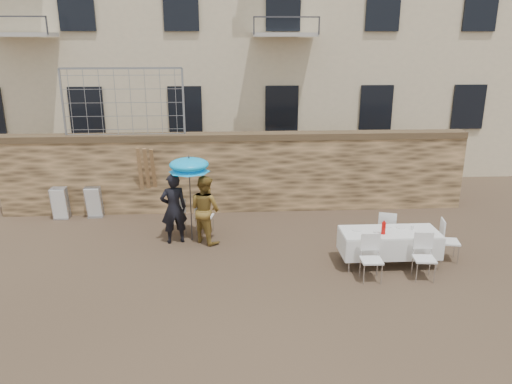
{
  "coord_description": "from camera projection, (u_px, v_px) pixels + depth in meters",
  "views": [
    {
      "loc": [
        -0.25,
        -8.66,
        4.82
      ],
      "look_at": [
        0.4,
        2.2,
        1.4
      ],
      "focal_mm": 35.0,
      "sensor_mm": 36.0,
      "label": 1
    }
  ],
  "objects": [
    {
      "name": "table_chair_back",
      "position": [
        387.0,
        230.0,
        11.65
      ],
      "size": [
        0.61,
        0.61,
        0.96
      ],
      "primitive_type": null,
      "rotation": [
        0.0,
        0.0,
        2.8
      ],
      "color": "white",
      "rests_on": "ground"
    },
    {
      "name": "table_chair_front_right",
      "position": [
        424.0,
        258.0,
        10.19
      ],
      "size": [
        0.52,
        0.52,
        0.96
      ],
      "primitive_type": null,
      "rotation": [
        0.0,
        0.0,
        -0.1
      ],
      "color": "white",
      "rests_on": "ground"
    },
    {
      "name": "ground",
      "position": [
        242.0,
        295.0,
        9.71
      ],
      "size": [
        80.0,
        80.0,
        0.0
      ],
      "primitive_type": "plane",
      "color": "brown",
      "rests_on": "ground"
    },
    {
      "name": "chain_link_fence",
      "position": [
        123.0,
        103.0,
        13.37
      ],
      "size": [
        3.2,
        0.06,
        1.8
      ],
      "primitive_type": null,
      "color": "gray",
      "rests_on": "stone_wall"
    },
    {
      "name": "chair_stack_right",
      "position": [
        95.0,
        201.0,
        13.75
      ],
      "size": [
        0.46,
        0.32,
        0.92
      ],
      "primitive_type": null,
      "color": "white",
      "rests_on": "ground"
    },
    {
      "name": "table_chair_front_left",
      "position": [
        372.0,
        259.0,
        10.13
      ],
      "size": [
        0.5,
        0.5,
        0.96
      ],
      "primitive_type": null,
      "rotation": [
        0.0,
        0.0,
        -0.03
      ],
      "color": "white",
      "rests_on": "ground"
    },
    {
      "name": "man_suit",
      "position": [
        174.0,
        209.0,
        11.93
      ],
      "size": [
        0.72,
        0.57,
        1.73
      ],
      "primitive_type": "imported",
      "rotation": [
        0.0,
        0.0,
        3.42
      ],
      "color": "black",
      "rests_on": "ground"
    },
    {
      "name": "stone_wall",
      "position": [
        236.0,
        173.0,
        14.14
      ],
      "size": [
        13.0,
        0.5,
        2.2
      ],
      "primitive_type": "cube",
      "color": "olive",
      "rests_on": "ground"
    },
    {
      "name": "chair_stack_left",
      "position": [
        62.0,
        202.0,
        13.7
      ],
      "size": [
        0.46,
        0.4,
        0.92
      ],
      "primitive_type": null,
      "color": "white",
      "rests_on": "ground"
    },
    {
      "name": "umbrella",
      "position": [
        189.0,
        167.0,
        11.75
      ],
      "size": [
        0.98,
        0.98,
        1.97
      ],
      "color": "#3F3F44",
      "rests_on": "ground"
    },
    {
      "name": "wood_planks",
      "position": [
        152.0,
        181.0,
        13.75
      ],
      "size": [
        0.7,
        0.2,
        2.0
      ],
      "primitive_type": null,
      "color": "#A37749",
      "rests_on": "ground"
    },
    {
      "name": "woman_dress",
      "position": [
        205.0,
        209.0,
        11.98
      ],
      "size": [
        1.02,
        1.02,
        1.67
      ],
      "primitive_type": "imported",
      "rotation": [
        0.0,
        0.0,
        2.38
      ],
      "color": "#B68A37",
      "rests_on": "ground"
    },
    {
      "name": "couple_chair_right",
      "position": [
        204.0,
        215.0,
        12.61
      ],
      "size": [
        0.57,
        0.57,
        0.96
      ],
      "primitive_type": null,
      "rotation": [
        0.0,
        0.0,
        2.93
      ],
      "color": "white",
      "rests_on": "ground"
    },
    {
      "name": "table_chair_side",
      "position": [
        450.0,
        240.0,
        11.05
      ],
      "size": [
        0.56,
        0.56,
        0.96
      ],
      "primitive_type": null,
      "rotation": [
        0.0,
        0.0,
        1.38
      ],
      "color": "white",
      "rests_on": "ground"
    },
    {
      "name": "banquet_table",
      "position": [
        390.0,
        233.0,
        10.8
      ],
      "size": [
        2.1,
        0.85,
        0.78
      ],
      "color": "white",
      "rests_on": "ground"
    },
    {
      "name": "soda_bottle",
      "position": [
        384.0,
        228.0,
        10.6
      ],
      "size": [
        0.09,
        0.09,
        0.26
      ],
      "primitive_type": "cylinder",
      "color": "red",
      "rests_on": "banquet_table"
    },
    {
      "name": "couple_chair_left",
      "position": [
        177.0,
        216.0,
        12.57
      ],
      "size": [
        0.61,
        0.61,
        0.96
      ],
      "primitive_type": null,
      "rotation": [
        0.0,
        0.0,
        3.48
      ],
      "color": "white",
      "rests_on": "ground"
    }
  ]
}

